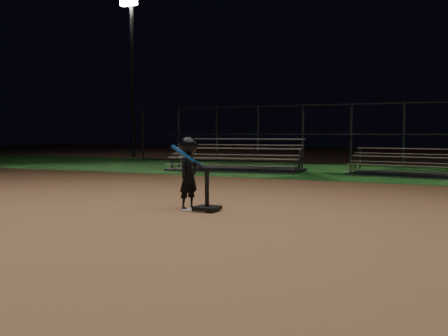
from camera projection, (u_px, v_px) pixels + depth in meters
ground at (199, 210)px, 8.46m from camera, size 80.00×80.00×0.00m
grass_strip at (334, 170)px, 17.48m from camera, size 60.00×8.00×0.01m
home_plate at (199, 209)px, 8.46m from camera, size 0.45×0.45×0.02m
batting_tee at (207, 203)px, 8.33m from camera, size 0.38×0.38×0.69m
child_batter at (189, 171)px, 8.48m from camera, size 0.46×0.59×1.24m
bleacher_left at (236, 164)px, 17.39m from camera, size 4.77×2.74×1.11m
bleacher_right at (408, 170)px, 15.15m from camera, size 3.60×2.11×0.84m
backstop_fence at (351, 134)px, 20.11m from camera, size 20.08×0.08×2.50m
light_pole_left at (132, 64)px, 26.70m from camera, size 0.90×0.53×8.30m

